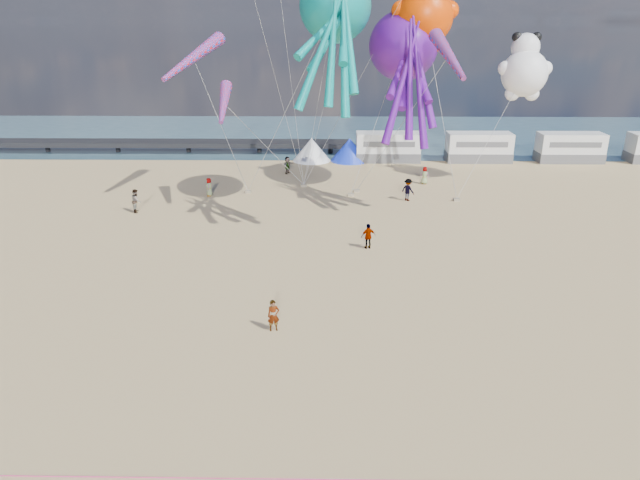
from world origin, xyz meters
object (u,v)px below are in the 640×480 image
at_px(beachgoer_4, 288,165).
at_px(sandbag_d, 357,191).
at_px(kite_panda, 524,73).
at_px(windsock_right, 224,103).
at_px(tent_blue, 350,150).
at_px(kite_octopus_teal, 335,6).
at_px(windsock_mid, 449,56).
at_px(beachgoer_2, 408,190).
at_px(sandbag_e, 304,185).
at_px(sandbag_b, 351,195).
at_px(standing_person, 273,316).
at_px(sandbag_a, 248,192).
at_px(beachgoer_0, 209,187).
at_px(motorhome_2, 570,147).
at_px(beachgoer_1, 136,201).
at_px(kite_octopus_purple, 403,46).
at_px(tent_white, 312,149).
at_px(beachgoer_6, 425,175).
at_px(sandbag_c, 457,200).
at_px(motorhome_0, 388,147).
at_px(windsock_left, 193,58).
at_px(kite_teddy_orange, 425,17).

height_order(beachgoer_4, sandbag_d, beachgoer_4).
bearing_deg(kite_panda, windsock_right, -166.91).
relative_size(tent_blue, windsock_right, 0.87).
height_order(kite_octopus_teal, windsock_mid, kite_octopus_teal).
xyz_separation_m(beachgoer_2, sandbag_e, (-8.72, 4.09, -0.81)).
height_order(sandbag_b, kite_octopus_teal, kite_octopus_teal).
xyz_separation_m(standing_person, sandbag_a, (-4.33, 23.24, -0.67)).
distance_m(tent_blue, beachgoer_0, 17.97).
relative_size(beachgoer_4, sandbag_a, 3.36).
height_order(beachgoer_4, windsock_right, windsock_right).
bearing_deg(kite_panda, tent_blue, 142.26).
bearing_deg(motorhome_2, windsock_right, -152.71).
height_order(beachgoer_0, sandbag_d, beachgoer_0).
relative_size(beachgoer_1, sandbag_d, 3.62).
xyz_separation_m(beachgoer_1, kite_octopus_purple, (20.67, 6.37, 11.07)).
distance_m(tent_white, sandbag_b, 13.57).
relative_size(sandbag_e, kite_octopus_teal, 0.04).
relative_size(beachgoer_1, beachgoer_6, 1.14).
xyz_separation_m(sandbag_a, windsock_mid, (14.84, -7.33, 11.56)).
height_order(beachgoer_4, sandbag_c, beachgoer_4).
relative_size(beachgoer_4, kite_octopus_purple, 0.14).
bearing_deg(tent_white, kite_panda, -27.20).
bearing_deg(sandbag_c, kite_octopus_teal, -163.23).
distance_m(motorhome_0, beachgoer_4, 11.58).
bearing_deg(motorhome_2, windsock_mid, -131.39).
height_order(motorhome_0, tent_blue, motorhome_0).
distance_m(sandbag_b, windsock_left, 16.58).
relative_size(standing_person, windsock_right, 0.34).
height_order(beachgoer_0, kite_panda, kite_panda).
bearing_deg(motorhome_0, motorhome_2, 0.00).
bearing_deg(beachgoer_1, kite_teddy_orange, -88.85).
bearing_deg(motorhome_0, kite_octopus_teal, -108.46).
xyz_separation_m(beachgoer_1, beachgoer_2, (21.29, 3.35, 0.01)).
distance_m(motorhome_2, beachgoer_4, 29.68).
xyz_separation_m(motorhome_2, beachgoer_0, (-35.25, -13.14, -0.73)).
height_order(kite_octopus_purple, windsock_left, kite_octopus_purple).
relative_size(beachgoer_0, kite_teddy_orange, 0.21).
bearing_deg(standing_person, sandbag_d, 62.32).
distance_m(beachgoer_0, sandbag_c, 20.64).
height_order(beachgoer_6, sandbag_b, beachgoer_6).
height_order(beachgoer_6, windsock_mid, windsock_mid).
xyz_separation_m(motorhome_2, sandbag_a, (-32.10, -12.26, -1.39)).
bearing_deg(sandbag_e, sandbag_d, -19.04).
bearing_deg(sandbag_e, windsock_mid, -42.93).
bearing_deg(sandbag_e, kite_octopus_teal, -70.25).
relative_size(beachgoer_4, kite_teddy_orange, 0.23).
xyz_separation_m(standing_person, beachgoer_1, (-12.21, 17.90, 0.12)).
height_order(sandbag_d, windsock_left, windsock_left).
distance_m(beachgoer_1, beachgoer_6, 24.95).
relative_size(tent_white, windsock_mid, 0.68).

